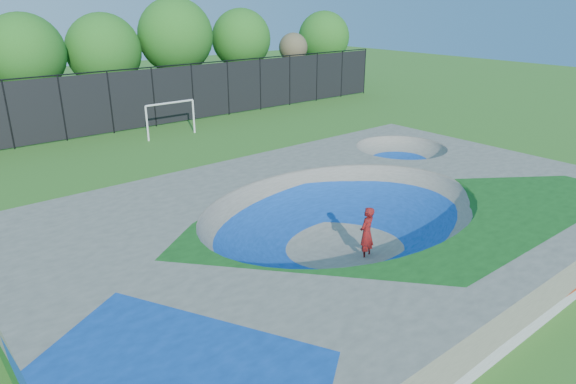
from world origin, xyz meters
The scene contains 7 objects.
ground centered at (0.00, 0.00, 0.00)m, with size 120.00×120.00×0.00m, color #2B631B.
skate_deck centered at (0.00, 0.00, 0.75)m, with size 22.00×14.00×1.50m, color gray.
skater centered at (-0.25, -1.32, 0.93)m, with size 0.68×0.44×1.85m, color red.
skateboard centered at (-0.25, -1.32, 0.03)m, with size 0.78×0.22×0.05m, color black.
soccer_goal centered at (2.50, 17.71, 1.54)m, with size 3.36×0.12×2.22m.
fence centered at (0.00, 21.00, 2.10)m, with size 48.09×0.09×4.04m.
treeline centered at (-0.20, 26.52, 5.01)m, with size 53.39×6.49×8.46m.
Camera 1 is at (-12.15, -11.59, 8.23)m, focal length 32.00 mm.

